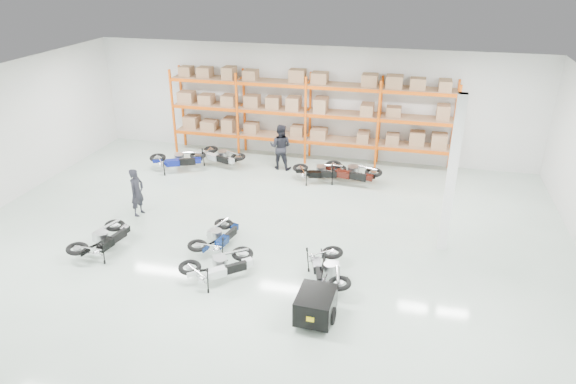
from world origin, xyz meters
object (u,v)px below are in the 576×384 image
(person_left, at_px, (137,192))
(moto_back_b, at_px, (220,153))
(moto_blue_centre, at_px, (217,233))
(moto_black_far_left, at_px, (102,235))
(moto_touring_right, at_px, (328,264))
(moto_back_a, at_px, (178,156))
(moto_silver_left, at_px, (219,261))
(moto_back_c, at_px, (320,168))
(moto_back_d, at_px, (351,168))
(person_back, at_px, (281,147))
(trailer, at_px, (316,305))

(person_left, bearing_deg, moto_back_b, -4.71)
(moto_blue_centre, xyz_separation_m, moto_black_far_left, (-3.06, -0.93, 0.03))
(moto_touring_right, distance_m, moto_back_a, 9.25)
(moto_silver_left, height_order, moto_back_a, moto_back_a)
(moto_back_c, relative_size, moto_back_d, 0.91)
(moto_silver_left, xyz_separation_m, moto_back_a, (-4.23, 6.63, 0.04))
(moto_back_b, height_order, person_back, person_back)
(moto_back_b, xyz_separation_m, person_left, (-1.05, -4.67, 0.25))
(moto_back_b, relative_size, moto_back_d, 0.92)
(moto_silver_left, bearing_deg, moto_back_c, -51.78)
(moto_touring_right, height_order, moto_back_b, moto_back_b)
(moto_back_b, bearing_deg, moto_silver_left, -138.32)
(moto_black_far_left, relative_size, person_back, 0.97)
(moto_back_b, distance_m, person_back, 2.44)
(moto_back_a, relative_size, person_back, 1.04)
(trailer, height_order, moto_back_c, moto_back_c)
(moto_back_b, relative_size, person_back, 0.97)
(trailer, bearing_deg, moto_touring_right, 92.21)
(moto_blue_centre, distance_m, moto_back_a, 6.36)
(moto_silver_left, distance_m, person_back, 7.76)
(moto_back_d, bearing_deg, moto_back_a, 105.98)
(moto_silver_left, xyz_separation_m, person_left, (-3.85, 2.82, 0.25))
(moto_blue_centre, bearing_deg, moto_touring_right, 176.35)
(moto_black_far_left, distance_m, trailer, 6.57)
(moto_touring_right, relative_size, moto_back_b, 0.97)
(moto_back_a, bearing_deg, moto_back_b, -82.67)
(person_left, distance_m, person_back, 6.01)
(moto_blue_centre, distance_m, trailer, 4.14)
(moto_black_far_left, distance_m, moto_back_a, 6.18)
(trailer, distance_m, person_left, 7.64)
(moto_touring_right, relative_size, moto_back_a, 0.91)
(trailer, relative_size, person_back, 0.97)
(moto_touring_right, bearing_deg, moto_black_far_left, 164.22)
(trailer, xyz_separation_m, moto_back_b, (-5.52, 8.55, 0.11))
(moto_back_c, height_order, moto_back_d, moto_back_d)
(moto_blue_centre, distance_m, moto_black_far_left, 3.20)
(moto_back_c, bearing_deg, moto_black_far_left, 131.02)
(trailer, distance_m, moto_back_c, 8.03)
(moto_silver_left, height_order, person_left, person_left)
(moto_back_d, bearing_deg, person_back, 88.06)
(moto_black_far_left, relative_size, moto_back_a, 0.94)
(trailer, height_order, moto_back_b, moto_back_b)
(moto_black_far_left, xyz_separation_m, moto_back_c, (4.99, 6.37, -0.01))
(moto_back_d, bearing_deg, moto_back_b, 97.46)
(moto_touring_right, distance_m, person_back, 7.86)
(moto_blue_centre, relative_size, moto_back_b, 0.95)
(moto_silver_left, relative_size, moto_touring_right, 1.02)
(moto_blue_centre, height_order, person_back, person_back)
(moto_back_c, bearing_deg, moto_blue_centre, 149.57)
(moto_back_c, bearing_deg, trailer, 179.11)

